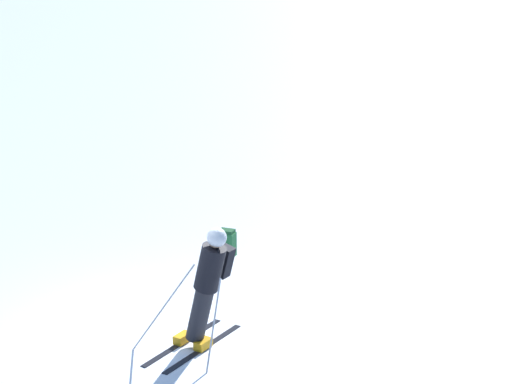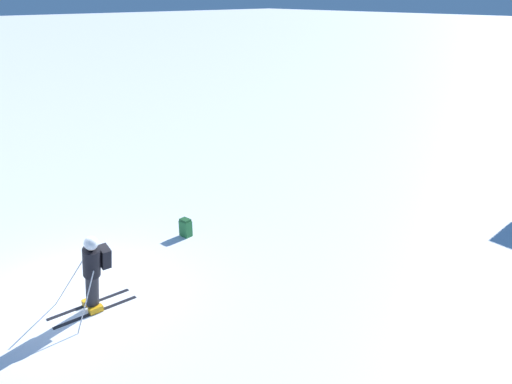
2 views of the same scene
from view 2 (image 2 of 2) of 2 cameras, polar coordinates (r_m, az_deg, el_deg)
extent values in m
plane|color=white|center=(11.66, -19.49, -11.10)|extent=(300.00, 300.00, 0.00)
cube|color=black|center=(11.30, -18.49, -12.05)|extent=(0.20, 1.76, 0.01)
cube|color=black|center=(11.01, -17.79, -12.92)|extent=(0.20, 1.76, 0.01)
cube|color=orange|center=(11.27, -18.53, -11.77)|extent=(0.16, 0.29, 0.12)
cube|color=orange|center=(10.98, -17.83, -12.64)|extent=(0.16, 0.29, 0.12)
cylinder|color=black|center=(10.77, -18.20, -10.52)|extent=(0.47, 0.29, 0.86)
cylinder|color=black|center=(10.27, -18.28, -7.60)|extent=(0.51, 0.37, 0.71)
sphere|color=tan|center=(9.98, -18.33, -5.72)|extent=(0.30, 0.25, 0.28)
sphere|color=silver|center=(9.96, -18.34, -5.59)|extent=(0.34, 0.29, 0.33)
cube|color=black|center=(10.32, -16.94, -7.07)|extent=(0.39, 0.20, 0.50)
cylinder|color=#B7B7BC|center=(10.98, -20.52, -9.56)|extent=(0.79, 0.48, 1.28)
cylinder|color=#B7B7BC|center=(10.31, -18.87, -11.85)|extent=(0.10, 0.53, 1.16)
cube|color=#236633|center=(13.52, -8.04, -4.15)|extent=(0.32, 0.25, 0.44)
cube|color=#1A4C26|center=(13.41, -8.10, -3.19)|extent=(0.29, 0.23, 0.06)
camera|label=1|loc=(6.41, -104.42, -12.06)|focal=60.00mm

